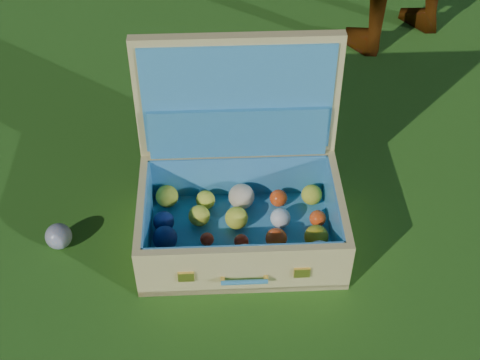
# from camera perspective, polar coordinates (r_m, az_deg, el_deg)

# --- Properties ---
(ground) EXTENTS (60.00, 60.00, 0.00)m
(ground) POSITION_cam_1_polar(r_m,az_deg,el_deg) (2.08, 5.27, -2.60)
(ground) COLOR #215114
(ground) RESTS_ON ground
(stray_ball) EXTENTS (0.08, 0.08, 0.08)m
(stray_ball) POSITION_cam_1_polar(r_m,az_deg,el_deg) (2.02, -15.22, -4.65)
(stray_ball) COLOR teal
(stray_ball) RESTS_ON ground
(suitcase) EXTENTS (0.59, 0.47, 0.56)m
(suitcase) POSITION_cam_1_polar(r_m,az_deg,el_deg) (1.92, 0.02, -0.57)
(suitcase) COLOR #D2BC71
(suitcase) RESTS_ON ground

